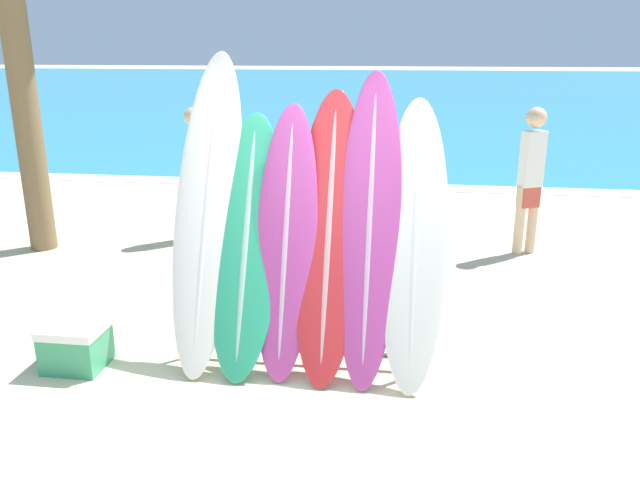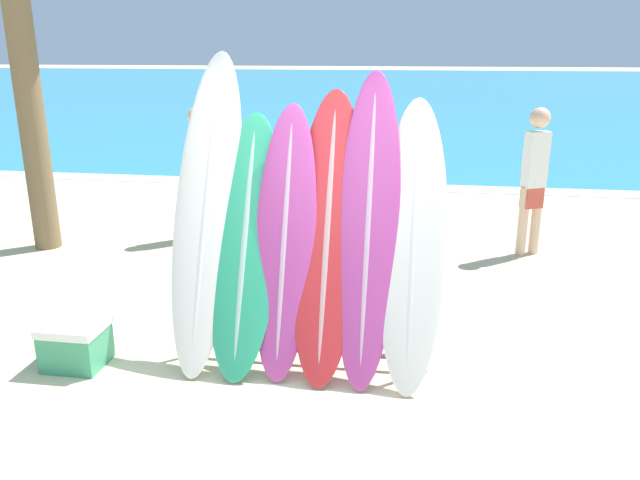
{
  "view_description": "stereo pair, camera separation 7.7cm",
  "coord_description": "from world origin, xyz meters",
  "px_view_note": "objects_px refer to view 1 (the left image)",
  "views": [
    {
      "loc": [
        0.8,
        -3.71,
        2.47
      ],
      "look_at": [
        0.07,
        1.57,
        0.81
      ],
      "focal_mm": 35.0,
      "sensor_mm": 36.0,
      "label": 1
    },
    {
      "loc": [
        0.88,
        -3.7,
        2.47
      ],
      "look_at": [
        0.07,
        1.57,
        0.81
      ],
      "focal_mm": 35.0,
      "sensor_mm": 36.0,
      "label": 2
    }
  ],
  "objects_px": {
    "surfboard_slot_2": "(286,240)",
    "surfboard_slot_4": "(370,225)",
    "surfboard_slot_3": "(329,234)",
    "person_mid_beach": "(531,176)",
    "cooler_box": "(76,345)",
    "surfboard_slot_0": "(208,209)",
    "surfboard_slot_5": "(414,241)",
    "surfboard_slot_1": "(247,243)",
    "surfboard_rack": "(306,315)",
    "person_near_water": "(196,169)"
  },
  "relations": [
    {
      "from": "surfboard_slot_2",
      "to": "surfboard_slot_4",
      "type": "height_order",
      "value": "surfboard_slot_4"
    },
    {
      "from": "surfboard_slot_2",
      "to": "surfboard_slot_4",
      "type": "relative_size",
      "value": 0.89
    },
    {
      "from": "surfboard_slot_3",
      "to": "surfboard_slot_2",
      "type": "bearing_deg",
      "value": -171.84
    },
    {
      "from": "surfboard_slot_3",
      "to": "person_mid_beach",
      "type": "xyz_separation_m",
      "value": [
        2.07,
        3.08,
        -0.1
      ]
    },
    {
      "from": "surfboard_slot_2",
      "to": "cooler_box",
      "type": "height_order",
      "value": "surfboard_slot_2"
    },
    {
      "from": "surfboard_slot_0",
      "to": "surfboard_slot_3",
      "type": "distance_m",
      "value": 1.0
    },
    {
      "from": "surfboard_slot_5",
      "to": "person_mid_beach",
      "type": "relative_size",
      "value": 1.17
    },
    {
      "from": "surfboard_slot_1",
      "to": "surfboard_slot_5",
      "type": "xyz_separation_m",
      "value": [
        1.31,
        0.04,
        0.06
      ]
    },
    {
      "from": "surfboard_slot_1",
      "to": "surfboard_slot_3",
      "type": "distance_m",
      "value": 0.66
    },
    {
      "from": "surfboard_rack",
      "to": "surfboard_slot_1",
      "type": "distance_m",
      "value": 0.74
    },
    {
      "from": "surfboard_slot_1",
      "to": "cooler_box",
      "type": "xyz_separation_m",
      "value": [
        -1.34,
        -0.36,
        -0.8
      ]
    },
    {
      "from": "surfboard_slot_0",
      "to": "person_near_water",
      "type": "bearing_deg",
      "value": 110.55
    },
    {
      "from": "surfboard_slot_4",
      "to": "person_near_water",
      "type": "xyz_separation_m",
      "value": [
        -2.44,
        3.08,
        -0.21
      ]
    },
    {
      "from": "surfboard_slot_5",
      "to": "person_near_water",
      "type": "xyz_separation_m",
      "value": [
        -2.78,
        3.11,
        -0.1
      ]
    },
    {
      "from": "surfboard_slot_0",
      "to": "surfboard_slot_4",
      "type": "distance_m",
      "value": 1.3
    },
    {
      "from": "surfboard_slot_3",
      "to": "surfboard_slot_5",
      "type": "xyz_separation_m",
      "value": [
        0.66,
        -0.01,
        -0.03
      ]
    },
    {
      "from": "cooler_box",
      "to": "person_near_water",
      "type": "bearing_deg",
      "value": 92.33
    },
    {
      "from": "surfboard_slot_3",
      "to": "surfboard_rack",
      "type": "bearing_deg",
      "value": -145.42
    },
    {
      "from": "surfboard_slot_4",
      "to": "person_mid_beach",
      "type": "xyz_separation_m",
      "value": [
        1.75,
        3.05,
        -0.17
      ]
    },
    {
      "from": "cooler_box",
      "to": "surfboard_rack",
      "type": "bearing_deg",
      "value": 9.19
    },
    {
      "from": "surfboard_slot_4",
      "to": "cooler_box",
      "type": "distance_m",
      "value": 2.53
    },
    {
      "from": "surfboard_rack",
      "to": "surfboard_slot_1",
      "type": "height_order",
      "value": "surfboard_slot_1"
    },
    {
      "from": "surfboard_slot_1",
      "to": "surfboard_rack",
      "type": "bearing_deg",
      "value": -7.92
    },
    {
      "from": "surfboard_slot_1",
      "to": "surfboard_slot_2",
      "type": "relative_size",
      "value": 0.96
    },
    {
      "from": "surfboard_slot_4",
      "to": "cooler_box",
      "type": "xyz_separation_m",
      "value": [
        -2.3,
        -0.43,
        -0.97
      ]
    },
    {
      "from": "surfboard_rack",
      "to": "person_near_water",
      "type": "xyz_separation_m",
      "value": [
        -1.96,
        3.22,
        0.51
      ]
    },
    {
      "from": "surfboard_slot_4",
      "to": "surfboard_slot_0",
      "type": "bearing_deg",
      "value": 178.03
    },
    {
      "from": "cooler_box",
      "to": "surfboard_slot_1",
      "type": "bearing_deg",
      "value": 15.13
    },
    {
      "from": "surfboard_slot_4",
      "to": "surfboard_slot_3",
      "type": "bearing_deg",
      "value": -175.66
    },
    {
      "from": "surfboard_rack",
      "to": "surfboard_slot_1",
      "type": "bearing_deg",
      "value": 172.08
    },
    {
      "from": "surfboard_slot_2",
      "to": "cooler_box",
      "type": "distance_m",
      "value": 1.89
    },
    {
      "from": "surfboard_slot_0",
      "to": "surfboard_slot_1",
      "type": "distance_m",
      "value": 0.43
    },
    {
      "from": "surfboard_slot_4",
      "to": "person_mid_beach",
      "type": "relative_size",
      "value": 1.29
    },
    {
      "from": "surfboard_slot_0",
      "to": "surfboard_slot_4",
      "type": "height_order",
      "value": "surfboard_slot_0"
    },
    {
      "from": "surfboard_slot_5",
      "to": "person_near_water",
      "type": "distance_m",
      "value": 4.18
    },
    {
      "from": "cooler_box",
      "to": "surfboard_slot_3",
      "type": "bearing_deg",
      "value": 11.62
    },
    {
      "from": "surfboard_slot_0",
      "to": "person_near_water",
      "type": "xyz_separation_m",
      "value": [
        -1.14,
        3.03,
        -0.28
      ]
    },
    {
      "from": "surfboard_slot_5",
      "to": "person_mid_beach",
      "type": "xyz_separation_m",
      "value": [
        1.41,
        3.09,
        -0.07
      ]
    },
    {
      "from": "surfboard_slot_5",
      "to": "person_mid_beach",
      "type": "bearing_deg",
      "value": 65.51
    },
    {
      "from": "surfboard_rack",
      "to": "person_near_water",
      "type": "distance_m",
      "value": 3.8
    },
    {
      "from": "surfboard_slot_3",
      "to": "surfboard_slot_4",
      "type": "xyz_separation_m",
      "value": [
        0.31,
        0.02,
        0.07
      ]
    },
    {
      "from": "surfboard_slot_2",
      "to": "surfboard_slot_3",
      "type": "bearing_deg",
      "value": 8.16
    },
    {
      "from": "cooler_box",
      "to": "surfboard_slot_4",
      "type": "bearing_deg",
      "value": 10.64
    },
    {
      "from": "surfboard_rack",
      "to": "person_mid_beach",
      "type": "relative_size",
      "value": 1.09
    },
    {
      "from": "surfboard_slot_0",
      "to": "cooler_box",
      "type": "bearing_deg",
      "value": -154.42
    },
    {
      "from": "surfboard_slot_1",
      "to": "surfboard_slot_4",
      "type": "distance_m",
      "value": 0.98
    },
    {
      "from": "surfboard_slot_1",
      "to": "cooler_box",
      "type": "distance_m",
      "value": 1.6
    },
    {
      "from": "surfboard_slot_3",
      "to": "surfboard_slot_4",
      "type": "relative_size",
      "value": 0.94
    },
    {
      "from": "surfboard_rack",
      "to": "surfboard_slot_4",
      "type": "relative_size",
      "value": 0.85
    },
    {
      "from": "surfboard_slot_4",
      "to": "person_near_water",
      "type": "relative_size",
      "value": 1.33
    }
  ]
}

